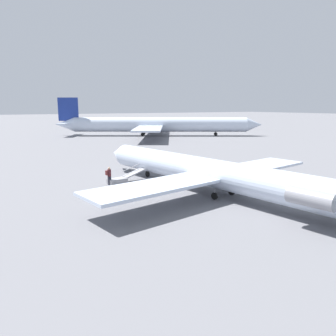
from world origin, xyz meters
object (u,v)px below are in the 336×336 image
object	(u,v)px
passenger	(109,175)
boarding_stairs	(121,179)
airplane_main	(210,172)
airplane_far_center	(156,125)

from	to	relation	value
passenger	boarding_stairs	bearing A→B (deg)	-0.74
airplane_main	passenger	world-z (taller)	airplane_main
airplane_main	boarding_stairs	size ratio (longest dim) A/B	7.43
boarding_stairs	passenger	bearing A→B (deg)	179.26
airplane_far_center	airplane_main	bearing A→B (deg)	-82.76
airplane_main	airplane_far_center	xyz separation A→B (m)	(52.11, -22.85, 0.97)
airplane_far_center	passenger	distance (m)	53.43
passenger	airplane_far_center	bearing A→B (deg)	47.09
airplane_far_center	boarding_stairs	xyz separation A→B (m)	(-44.48, 27.95, -2.49)
airplane_main	boarding_stairs	distance (m)	9.31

